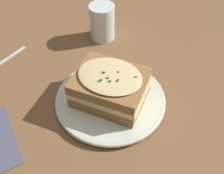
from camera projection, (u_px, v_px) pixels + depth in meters
ground_plane at (103, 95)px, 0.58m from camera, size 2.40×2.40×0.00m
dinner_plate at (112, 98)px, 0.56m from camera, size 0.23×0.23×0.01m
sandwich at (112, 86)px, 0.53m from camera, size 0.18×0.17×0.07m
water_glass at (102, 22)px, 0.69m from camera, size 0.07×0.07×0.09m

